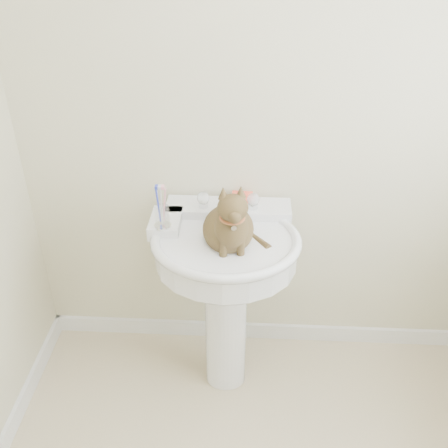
# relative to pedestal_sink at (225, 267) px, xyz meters

# --- Properties ---
(wall_back) EXTENTS (2.20, 0.00, 2.50)m
(wall_back) POSITION_rel_pedestal_sink_xyz_m (0.18, 0.29, 0.57)
(wall_back) COLOR beige
(wall_back) RESTS_ON ground
(baseboard_back) EXTENTS (2.20, 0.02, 0.09)m
(baseboard_back) POSITION_rel_pedestal_sink_xyz_m (0.18, 0.28, -0.63)
(baseboard_back) COLOR white
(baseboard_back) RESTS_ON floor
(pedestal_sink) EXTENTS (0.63, 0.61, 0.86)m
(pedestal_sink) POSITION_rel_pedestal_sink_xyz_m (0.00, 0.00, 0.00)
(pedestal_sink) COLOR white
(pedestal_sink) RESTS_ON floor
(faucet) EXTENTS (0.28, 0.12, 0.14)m
(faucet) POSITION_rel_pedestal_sink_xyz_m (0.00, 0.15, 0.23)
(faucet) COLOR silver
(faucet) RESTS_ON pedestal_sink
(soap_bar) EXTENTS (0.09, 0.06, 0.03)m
(soap_bar) POSITION_rel_pedestal_sink_xyz_m (0.06, 0.24, 0.20)
(soap_bar) COLOR #EC4E36
(soap_bar) RESTS_ON pedestal_sink
(toothbrush_cup) EXTENTS (0.07, 0.07, 0.18)m
(toothbrush_cup) POSITION_rel_pedestal_sink_xyz_m (-0.25, 0.01, 0.23)
(toothbrush_cup) COLOR silver
(toothbrush_cup) RESTS_ON pedestal_sink
(cat) EXTENTS (0.22, 0.28, 0.41)m
(cat) POSITION_rel_pedestal_sink_xyz_m (0.02, -0.04, 0.23)
(cat) COLOR brown
(cat) RESTS_ON pedestal_sink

